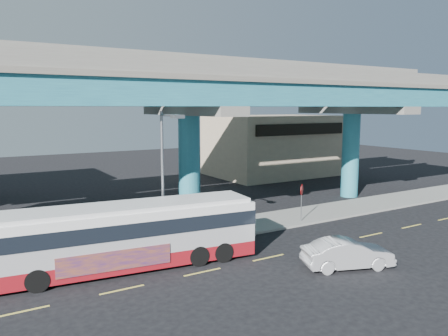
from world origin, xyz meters
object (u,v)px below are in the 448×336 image
sedan (348,254)px  parked_car (40,245)px  street_lamp (166,161)px  stop_sign (302,194)px  transit_bus (131,233)px

sedan → parked_car: bearing=75.1°
sedan → parked_car: parked_car is taller
street_lamp → parked_car: bearing=161.4°
parked_car → stop_sign: bearing=-93.4°
sedan → street_lamp: street_lamp is taller
sedan → parked_car: (-12.91, 9.10, 0.09)m
sedan → transit_bus: bearing=78.8°
transit_bus → sedan: size_ratio=2.70×
transit_bus → parked_car: transit_bus is taller
transit_bus → parked_car: bearing=143.3°
transit_bus → street_lamp: size_ratio=1.69×
parked_car → street_lamp: bearing=-107.3°
transit_bus → street_lamp: (2.55, 1.38, 3.32)m
sedan → parked_car: size_ratio=1.19×
transit_bus → sedan: (9.15, -5.60, -1.03)m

